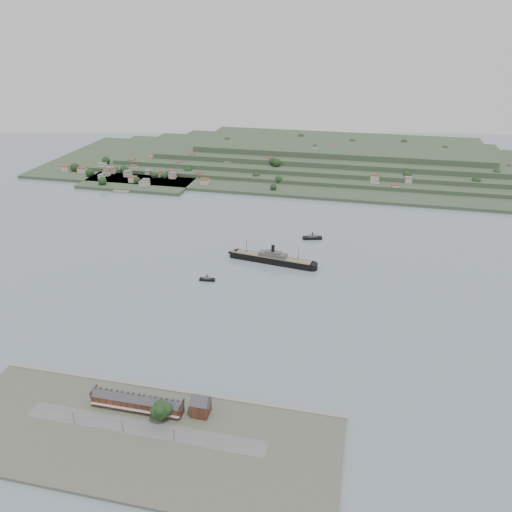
% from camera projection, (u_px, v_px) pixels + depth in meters
% --- Properties ---
extents(ground, '(1400.00, 1400.00, 0.00)m').
position_uv_depth(ground, '(230.00, 280.00, 439.01)').
color(ground, slate).
rests_on(ground, ground).
extents(near_shore, '(220.00, 80.00, 2.60)m').
position_uv_depth(near_shore, '(141.00, 436.00, 274.28)').
color(near_shore, '#4C5142').
rests_on(near_shore, ground).
extents(terrace_row, '(55.60, 9.80, 11.07)m').
position_uv_depth(terrace_row, '(137.00, 402.00, 290.22)').
color(terrace_row, '#3F2316').
rests_on(terrace_row, ground).
extents(gabled_building, '(10.40, 10.18, 14.09)m').
position_uv_depth(gabled_building, '(201.00, 405.00, 285.75)').
color(gabled_building, '#3F2316').
rests_on(gabled_building, ground).
extents(far_peninsula, '(760.00, 309.00, 30.00)m').
position_uv_depth(far_peninsula, '(314.00, 158.00, 774.19)').
color(far_peninsula, '#32472F').
rests_on(far_peninsula, ground).
extents(steamship, '(89.92, 22.66, 21.62)m').
position_uv_depth(steamship, '(269.00, 258.00, 469.93)').
color(steamship, black).
rests_on(steamship, ground).
extents(tugboat, '(14.03, 5.04, 6.18)m').
position_uv_depth(tugboat, '(207.00, 279.00, 437.57)').
color(tugboat, black).
rests_on(tugboat, ground).
extents(ferry_west, '(18.32, 10.93, 6.65)m').
position_uv_depth(ferry_west, '(86.00, 183.00, 689.33)').
color(ferry_west, black).
rests_on(ferry_west, ground).
extents(ferry_east, '(20.87, 10.69, 7.54)m').
position_uv_depth(ferry_east, '(312.00, 237.00, 519.67)').
color(ferry_east, black).
rests_on(ferry_east, ground).
extents(fig_tree, '(11.88, 10.29, 13.26)m').
position_uv_depth(fig_tree, '(161.00, 411.00, 279.16)').
color(fig_tree, '#44321F').
rests_on(fig_tree, ground).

